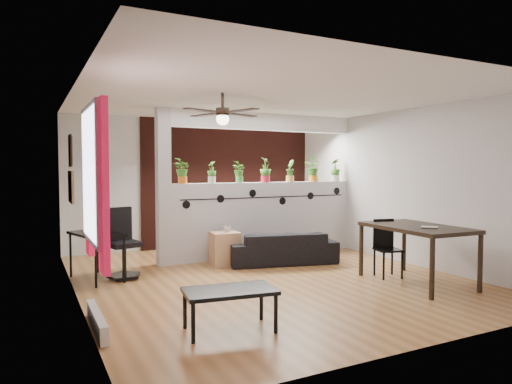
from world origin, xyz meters
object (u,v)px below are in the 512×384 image
object	(u,v)px
potted_plant_0	(182,170)
folding_chair	(386,243)
potted_plant_5	(313,169)
cup	(227,229)
potted_plant_4	(290,170)
dining_table	(417,232)
potted_plant_3	(265,169)
computer_desk	(96,237)
sofa	(282,248)
cube_shelf	(224,249)
potted_plant_1	(212,171)
coffee_table	(230,293)
ceiling_fan	(223,115)
potted_plant_2	(239,171)
office_chair	(122,248)
potted_plant_6	(335,169)

from	to	relation	value
potted_plant_0	folding_chair	size ratio (longest dim) A/B	0.51
potted_plant_5	cup	xyz separation A→B (m)	(-2.02, -0.47, -1.00)
potted_plant_4	dining_table	size ratio (longest dim) A/B	0.27
potted_plant_3	computer_desk	world-z (taller)	potted_plant_3
sofa	folding_chair	xyz separation A→B (m)	(0.91, -1.51, 0.25)
cube_shelf	folding_chair	world-z (taller)	folding_chair
potted_plant_1	coffee_table	bearing A→B (deg)	-108.57
potted_plant_3	potted_plant_4	xyz separation A→B (m)	(0.53, 0.00, -0.02)
potted_plant_3	ceiling_fan	bearing A→B (deg)	-131.63
potted_plant_0	dining_table	xyz separation A→B (m)	(2.48, -2.78, -0.85)
potted_plant_2	cube_shelf	distance (m)	1.45
potted_plant_3	potted_plant_4	bearing A→B (deg)	0.00
potted_plant_0	folding_chair	xyz separation A→B (m)	(2.41, -2.26, -1.08)
potted_plant_0	cup	size ratio (longest dim) A/B	3.59
potted_plant_5	dining_table	distance (m)	2.92
office_chair	folding_chair	size ratio (longest dim) A/B	1.19
potted_plant_2	office_chair	size ratio (longest dim) A/B	0.38
cup	potted_plant_6	bearing A→B (deg)	10.47
cube_shelf	coffee_table	world-z (taller)	cube_shelf
sofa	office_chair	bearing A→B (deg)	9.97
potted_plant_4	cup	xyz separation A→B (m)	(-1.50, -0.47, -0.97)
office_chair	coffee_table	bearing A→B (deg)	-79.02
potted_plant_4	potted_plant_6	distance (m)	1.05
potted_plant_0	computer_desk	distance (m)	1.84
potted_plant_2	dining_table	bearing A→B (deg)	-62.79
cup	computer_desk	size ratio (longest dim) A/B	0.11
potted_plant_4	dining_table	world-z (taller)	potted_plant_4
potted_plant_1	dining_table	xyz separation A→B (m)	(1.96, -2.78, -0.83)
potted_plant_4	potted_plant_3	bearing A→B (deg)	180.00
cup	potted_plant_1	bearing A→B (deg)	100.15
cube_shelf	potted_plant_2	bearing A→B (deg)	48.36
potted_plant_3	coffee_table	xyz separation A→B (m)	(-2.17, -3.32, -1.22)
potted_plant_0	office_chair	bearing A→B (deg)	-151.89
potted_plant_5	dining_table	xyz separation A→B (m)	(-0.15, -2.78, -0.87)
potted_plant_0	potted_plant_2	distance (m)	1.05
potted_plant_2	potted_plant_3	distance (m)	0.53
potted_plant_1	sofa	distance (m)	1.79
ceiling_fan	potted_plant_5	xyz separation A→B (m)	(2.65, 1.80, -0.72)
potted_plant_4	office_chair	bearing A→B (deg)	-169.52
potted_plant_1	potted_plant_6	xyz separation A→B (m)	(2.63, -0.00, 0.03)
potted_plant_1	potted_plant_2	bearing A→B (deg)	-0.00
potted_plant_0	potted_plant_1	size ratio (longest dim) A/B	1.12
office_chair	coffee_table	size ratio (longest dim) A/B	1.06
potted_plant_1	potted_plant_6	distance (m)	2.63
ceiling_fan	potted_plant_2	distance (m)	2.23
potted_plant_0	office_chair	world-z (taller)	potted_plant_0
ceiling_fan	office_chair	bearing A→B (deg)	132.31
cup	coffee_table	world-z (taller)	cup
coffee_table	potted_plant_2	bearing A→B (deg)	63.68
potted_plant_2	potted_plant_1	bearing A→B (deg)	180.00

